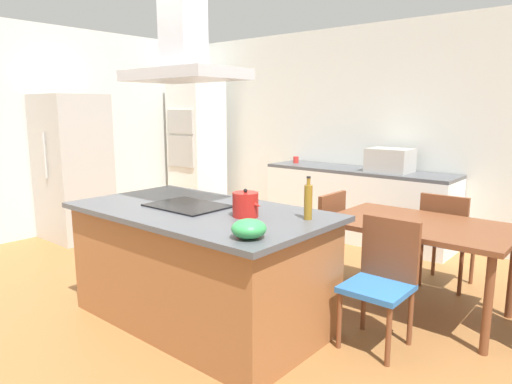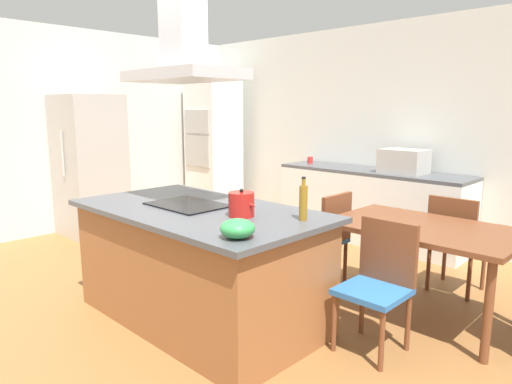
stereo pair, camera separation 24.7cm
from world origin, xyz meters
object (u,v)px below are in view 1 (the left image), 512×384
(cooktop, at_px, (188,206))
(range_hood, at_px, (183,45))
(countertop_microwave, at_px, (390,160))
(chair_facing_island, at_px, (382,274))
(chair_facing_back_wall, at_px, (446,235))
(olive_oil_bottle, at_px, (308,201))
(dining_table, at_px, (420,233))
(coffee_mug_red, at_px, (296,160))
(refrigerator, at_px, (73,167))
(chair_at_left_end, at_px, (322,232))
(tea_kettle, at_px, (246,204))
(mixing_bowl, at_px, (249,229))
(wall_oven_stack, at_px, (197,143))

(cooktop, bearing_deg, range_hood, 0.00)
(countertop_microwave, height_order, chair_facing_island, countertop_microwave)
(countertop_microwave, xyz_separation_m, chair_facing_back_wall, (1.00, -0.96, -0.53))
(olive_oil_bottle, distance_m, dining_table, 1.14)
(chair_facing_back_wall, height_order, range_hood, range_hood)
(olive_oil_bottle, height_order, range_hood, range_hood)
(coffee_mug_red, relative_size, refrigerator, 0.05)
(olive_oil_bottle, height_order, chair_at_left_end, olive_oil_bottle)
(tea_kettle, xyz_separation_m, chair_facing_back_wall, (0.79, 1.88, -0.48))
(cooktop, xyz_separation_m, coffee_mug_red, (-1.03, 2.90, 0.04))
(cooktop, relative_size, tea_kettle, 2.56)
(dining_table, xyz_separation_m, range_hood, (-1.36, -1.25, 1.43))
(cooktop, bearing_deg, countertop_microwave, 82.95)
(range_hood, bearing_deg, countertop_microwave, 82.95)
(chair_facing_back_wall, bearing_deg, chair_facing_island, -90.00)
(chair_facing_island, xyz_separation_m, range_hood, (-1.36, -0.59, 1.59))
(tea_kettle, distance_m, chair_facing_back_wall, 2.09)
(olive_oil_bottle, distance_m, chair_at_left_end, 1.24)
(mixing_bowl, relative_size, chair_facing_back_wall, 0.23)
(wall_oven_stack, distance_m, range_hood, 3.96)
(cooktop, bearing_deg, tea_kettle, 3.76)
(tea_kettle, relative_size, olive_oil_bottle, 0.79)
(olive_oil_bottle, bearing_deg, chair_facing_island, 39.42)
(range_hood, bearing_deg, chair_facing_island, 23.35)
(olive_oil_bottle, distance_m, mixing_bowl, 0.61)
(chair_facing_island, bearing_deg, olive_oil_bottle, -140.58)
(countertop_microwave, relative_size, chair_facing_island, 0.56)
(mixing_bowl, xyz_separation_m, chair_at_left_end, (-0.50, 1.61, -0.45))
(cooktop, bearing_deg, chair_facing_island, 23.35)
(cooktop, distance_m, chair_facing_island, 1.53)
(dining_table, xyz_separation_m, chair_at_left_end, (-0.92, 0.00, -0.16))
(wall_oven_stack, distance_m, chair_at_left_end, 3.55)
(dining_table, bearing_deg, wall_oven_stack, 161.34)
(tea_kettle, relative_size, coffee_mug_red, 2.60)
(dining_table, bearing_deg, chair_facing_back_wall, 90.00)
(range_hood, bearing_deg, olive_oil_bottle, 14.74)
(wall_oven_stack, bearing_deg, countertop_microwave, 4.27)
(cooktop, height_order, dining_table, cooktop)
(chair_at_left_end, bearing_deg, dining_table, 0.00)
(olive_oil_bottle, relative_size, dining_table, 0.21)
(countertop_microwave, height_order, dining_table, countertop_microwave)
(cooktop, distance_m, countertop_microwave, 2.91)
(refrigerator, distance_m, dining_table, 4.27)
(chair_facing_island, bearing_deg, cooktop, -156.65)
(coffee_mug_red, distance_m, chair_facing_back_wall, 2.62)
(cooktop, distance_m, chair_facing_back_wall, 2.38)
(wall_oven_stack, height_order, range_hood, range_hood)
(refrigerator, relative_size, range_hood, 2.02)
(chair_facing_back_wall, bearing_deg, dining_table, -90.00)
(wall_oven_stack, distance_m, refrigerator, 2.05)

